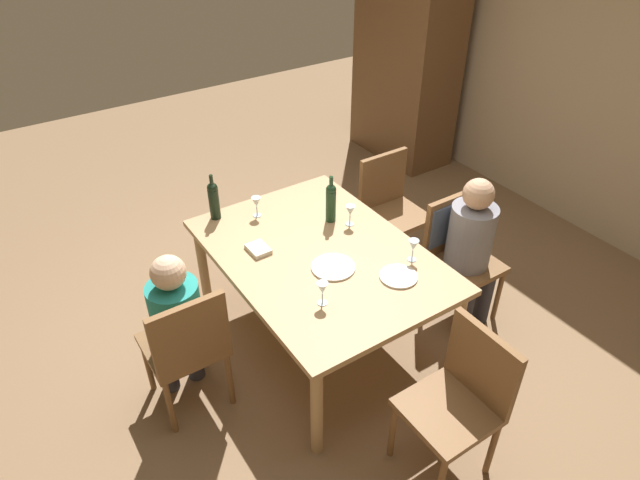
{
  "coord_description": "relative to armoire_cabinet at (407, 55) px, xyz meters",
  "views": [
    {
      "loc": [
        2.38,
        -1.57,
        2.88
      ],
      "look_at": [
        0.0,
        0.0,
        0.84
      ],
      "focal_mm": 31.3,
      "sensor_mm": 36.0,
      "label": 1
    }
  ],
  "objects": [
    {
      "name": "wine_glass_far",
      "position": [
        2.31,
        -1.9,
        -0.26
      ],
      "size": [
        0.07,
        0.07,
        0.15
      ],
      "color": "silver",
      "rests_on": "dining_table"
    },
    {
      "name": "chair_near",
      "position": [
        2.02,
        -3.32,
        -0.56
      ],
      "size": [
        0.44,
        0.44,
        0.92
      ],
      "rotation": [
        0.0,
        0.0,
        1.57
      ],
      "color": "brown",
      "rests_on": "ground_plane"
    },
    {
      "name": "chair_far_left",
      "position": [
        1.47,
        -1.37,
        -0.56
      ],
      "size": [
        0.44,
        0.44,
        0.92
      ],
      "rotation": [
        0.0,
        0.0,
        -1.57
      ],
      "color": "brown",
      "rests_on": "ground_plane"
    },
    {
      "name": "dinner_plate_guest_left",
      "position": [
        2.11,
        -2.36,
        -0.35
      ],
      "size": [
        0.27,
        0.27,
        0.01
      ],
      "primitive_type": "cylinder",
      "color": "silver",
      "rests_on": "dining_table"
    },
    {
      "name": "wine_bottle_tall_green",
      "position": [
        1.19,
        -2.73,
        -0.21
      ],
      "size": [
        0.07,
        0.07,
        0.34
      ],
      "color": "black",
      "rests_on": "dining_table"
    },
    {
      "name": "rear_room_partition",
      "position": [
        1.93,
        0.45,
        0.25
      ],
      "size": [
        6.4,
        0.12,
        2.7
      ],
      "primitive_type": "cube",
      "color": "tan",
      "rests_on": "ground_plane"
    },
    {
      "name": "dining_table",
      "position": [
        1.93,
        -2.34,
        -0.44
      ],
      "size": [
        1.66,
        1.19,
        0.74
      ],
      "color": "tan",
      "rests_on": "ground_plane"
    },
    {
      "name": "wine_glass_near_left",
      "position": [
        1.33,
        -2.47,
        -0.26
      ],
      "size": [
        0.07,
        0.07,
        0.15
      ],
      "color": "silver",
      "rests_on": "dining_table"
    },
    {
      "name": "chair_far_right",
      "position": [
        2.18,
        -1.37,
        -0.5
      ],
      "size": [
        0.46,
        0.44,
        0.92
      ],
      "rotation": [
        0.0,
        0.0,
        -1.57
      ],
      "color": "brown",
      "rests_on": "ground_plane"
    },
    {
      "name": "chair_right_end",
      "position": [
        3.14,
        -2.26,
        -0.56
      ],
      "size": [
        0.44,
        0.44,
        0.92
      ],
      "rotation": [
        0.0,
        0.0,
        3.14
      ],
      "color": "brown",
      "rests_on": "ground_plane"
    },
    {
      "name": "person_man_bearded",
      "position": [
        2.33,
        -1.37,
        -0.44
      ],
      "size": [
        0.36,
        0.31,
        1.14
      ],
      "rotation": [
        0.0,
        0.0,
        -1.57
      ],
      "color": "#33333D",
      "rests_on": "ground_plane"
    },
    {
      "name": "wine_bottle_dark_red",
      "position": [
        1.66,
        -2.08,
        -0.21
      ],
      "size": [
        0.07,
        0.07,
        0.35
      ],
      "color": "#19381E",
      "rests_on": "dining_table"
    },
    {
      "name": "wine_glass_near_right",
      "position": [
        1.77,
        -1.99,
        -0.26
      ],
      "size": [
        0.07,
        0.07,
        0.15
      ],
      "color": "silver",
      "rests_on": "dining_table"
    },
    {
      "name": "dinner_plate_host",
      "position": [
        2.4,
        -2.08,
        -0.35
      ],
      "size": [
        0.23,
        0.23,
        0.01
      ],
      "primitive_type": "cylinder",
      "color": "silver",
      "rests_on": "dining_table"
    },
    {
      "name": "wine_glass_centre",
      "position": [
        2.34,
        -2.6,
        -0.26
      ],
      "size": [
        0.07,
        0.07,
        0.15
      ],
      "color": "silver",
      "rests_on": "dining_table"
    },
    {
      "name": "ground_plane",
      "position": [
        1.93,
        -2.34,
        -1.1
      ],
      "size": [
        10.0,
        10.0,
        0.0
      ],
      "primitive_type": "plane",
      "color": "#846647"
    },
    {
      "name": "person_woman_host",
      "position": [
        1.91,
        -3.32,
        -0.46
      ],
      "size": [
        0.34,
        0.29,
        1.1
      ],
      "rotation": [
        0.0,
        0.0,
        1.57
      ],
      "color": "#33333D",
      "rests_on": "ground_plane"
    },
    {
      "name": "folded_napkin",
      "position": [
        1.7,
        -2.67,
        -0.35
      ],
      "size": [
        0.16,
        0.12,
        0.03
      ],
      "primitive_type": "cube",
      "rotation": [
        0.0,
        0.0,
        0.02
      ],
      "color": "beige",
      "rests_on": "dining_table"
    },
    {
      "name": "armoire_cabinet",
      "position": [
        0.0,
        0.0,
        0.0
      ],
      "size": [
        1.18,
        0.62,
        2.18
      ],
      "color": "brown",
      "rests_on": "ground_plane"
    }
  ]
}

